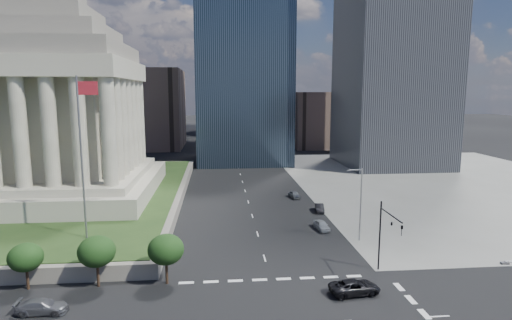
{
  "coord_description": "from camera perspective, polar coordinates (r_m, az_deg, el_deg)",
  "views": [
    {
      "loc": [
        -5.51,
        -29.05,
        19.9
      ],
      "look_at": [
        -1.03,
        20.13,
        12.08
      ],
      "focal_mm": 30.0,
      "sensor_mm": 36.0,
      "label": 1
    }
  ],
  "objects": [
    {
      "name": "pickup_truck",
      "position": [
        45.5,
        13.03,
        -16.19
      ],
      "size": [
        5.36,
        2.96,
        1.42
      ],
      "primitive_type": "imported",
      "rotation": [
        0.0,
        0.0,
        1.69
      ],
      "color": "black",
      "rests_on": "ground"
    },
    {
      "name": "parked_sedan_near",
      "position": [
        64.0,
        8.74,
        -8.58
      ],
      "size": [
        4.15,
        2.12,
        1.35
      ],
      "primitive_type": "imported",
      "rotation": [
        0.0,
        0.0,
        0.13
      ],
      "color": "#999DA1",
      "rests_on": "ground"
    },
    {
      "name": "flagpole",
      "position": [
        55.92,
        -22.13,
        1.37
      ],
      "size": [
        2.52,
        0.24,
        20.0
      ],
      "color": "slate",
      "rests_on": "plaza_lawn"
    },
    {
      "name": "suv_grey",
      "position": [
        45.43,
        -26.62,
        -17.07
      ],
      "size": [
        1.92,
        4.57,
        1.32
      ],
      "primitive_type": "imported",
      "rotation": [
        0.0,
        0.0,
        1.56
      ],
      "color": "#4C4D52",
      "rests_on": "ground"
    },
    {
      "name": "building_filler_ne",
      "position": [
        163.72,
        8.09,
        5.45
      ],
      "size": [
        20.0,
        30.0,
        20.0
      ],
      "primitive_type": "cube",
      "color": "brown",
      "rests_on": "ground"
    },
    {
      "name": "ground",
      "position": [
        130.7,
        -2.73,
        0.24
      ],
      "size": [
        500.0,
        500.0,
        0.0
      ],
      "primitive_type": "plane",
      "color": "black",
      "rests_on": "ground"
    },
    {
      "name": "building_filler_nw",
      "position": [
        161.04,
        -14.04,
        6.64
      ],
      "size": [
        24.0,
        30.0,
        28.0
      ],
      "primitive_type": "cube",
      "color": "brown",
      "rests_on": "ground"
    },
    {
      "name": "street_lamp_north",
      "position": [
        58.99,
        13.65,
        -5.22
      ],
      "size": [
        2.13,
        0.22,
        10.0
      ],
      "color": "slate",
      "rests_on": "ground"
    },
    {
      "name": "sidewalk_ne",
      "position": [
        104.78,
        24.39,
        -2.75
      ],
      "size": [
        68.0,
        90.0,
        0.03
      ],
      "primitive_type": "cube",
      "color": "slate",
      "rests_on": "ground"
    },
    {
      "name": "midrise_glass",
      "position": [
        124.69,
        -1.78,
        13.65
      ],
      "size": [
        26.0,
        26.0,
        60.0
      ],
      "primitive_type": "cube",
      "color": "black",
      "rests_on": "ground"
    },
    {
      "name": "parked_sedan_mid",
      "position": [
        73.21,
        8.48,
        -6.35
      ],
      "size": [
        1.88,
        4.01,
        1.27
      ],
      "primitive_type": "imported",
      "rotation": [
        0.0,
        0.0,
        -0.14
      ],
      "color": "black",
      "rests_on": "ground"
    },
    {
      "name": "parked_sedan_far",
      "position": [
        81.89,
        5.17,
        -4.63
      ],
      "size": [
        4.03,
        2.08,
        1.31
      ],
      "primitive_type": "imported",
      "rotation": [
        0.0,
        0.0,
        0.14
      ],
      "color": "slate",
      "rests_on": "ground"
    },
    {
      "name": "war_memorial",
      "position": [
        82.17,
        -25.84,
        9.17
      ],
      "size": [
        34.0,
        34.0,
        39.0
      ],
      "primitive_type": null,
      "color": "gray",
      "rests_on": "plaza_lawn"
    },
    {
      "name": "traffic_signal_ne",
      "position": [
        48.65,
        17.01,
        -8.93
      ],
      "size": [
        0.3,
        5.74,
        8.0
      ],
      "color": "black",
      "rests_on": "ground"
    }
  ]
}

